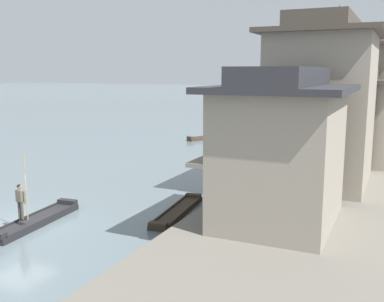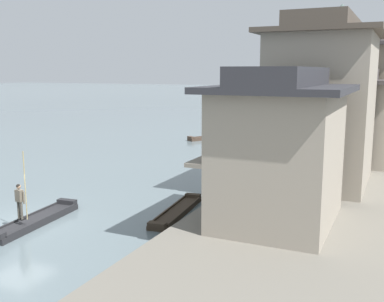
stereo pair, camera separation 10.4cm
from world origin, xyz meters
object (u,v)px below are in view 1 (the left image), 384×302
(boat_foreground_poled, at_px, (35,221))
(boat_upstream_distant, at_px, (210,137))
(boat_moored_second, at_px, (277,150))
(boat_midriver_upstream, at_px, (177,212))
(house_waterfront_nearest, at_px, (281,148))
(boat_moored_nearest, at_px, (287,119))
(house_waterfront_second, at_px, (322,103))
(boatman_person, at_px, (20,198))
(boat_midriver_drifting, at_px, (231,127))
(stone_bridge, at_px, (301,90))
(boat_moored_third, at_px, (243,171))
(house_waterfront_narrow, at_px, (353,93))
(boat_crossing_west, at_px, (320,114))
(boat_moored_far, at_px, (304,129))
(house_waterfront_tall, at_px, (344,117))

(boat_foreground_poled, relative_size, boat_upstream_distant, 1.08)
(boat_moored_second, xyz_separation_m, boat_midriver_upstream, (-0.00, -19.40, 0.01))
(boat_midriver_upstream, relative_size, house_waterfront_nearest, 0.80)
(boat_moored_nearest, distance_m, house_waterfront_second, 40.20)
(boatman_person, bearing_deg, boat_upstream_distant, 95.89)
(boat_moored_nearest, xyz_separation_m, boat_midriver_drifting, (-4.11, -11.80, 0.04))
(boat_moored_nearest, bearing_deg, boat_midriver_upstream, -83.68)
(boat_midriver_drifting, xyz_separation_m, boat_midriver_upstream, (9.05, -32.85, -0.04))
(stone_bridge, bearing_deg, boat_moored_third, -82.93)
(boat_midriver_drifting, relative_size, stone_bridge, 0.14)
(house_waterfront_narrow, relative_size, stone_bridge, 0.33)
(boat_crossing_west, bearing_deg, house_waterfront_narrow, -77.35)
(boat_foreground_poled, xyz_separation_m, boat_crossing_west, (3.24, 58.43, 0.03))
(boat_moored_nearest, relative_size, stone_bridge, 0.22)
(boat_moored_far, distance_m, boat_midriver_upstream, 34.31)
(house_waterfront_nearest, xyz_separation_m, stone_bridge, (-11.18, 60.40, -0.15))
(boat_foreground_poled, xyz_separation_m, house_waterfront_nearest, (10.48, 2.62, 3.70))
(boat_midriver_drifting, xyz_separation_m, stone_bridge, (3.15, 26.15, 3.55))
(boat_crossing_west, distance_m, house_waterfront_second, 49.07)
(boatman_person, bearing_deg, house_waterfront_tall, 57.18)
(boat_foreground_poled, relative_size, boat_midriver_drifting, 1.44)
(house_waterfront_tall, relative_size, stone_bridge, 0.27)
(house_waterfront_second, xyz_separation_m, house_waterfront_tall, (0.51, 6.37, -1.28))
(house_waterfront_nearest, bearing_deg, boat_foreground_poled, -165.97)
(boat_moored_second, xyz_separation_m, boat_upstream_distant, (-8.04, 4.21, 0.04))
(boat_moored_second, relative_size, stone_bridge, 0.22)
(boat_upstream_distant, relative_size, house_waterfront_nearest, 0.74)
(house_waterfront_nearest, height_order, house_waterfront_tall, same)
(house_waterfront_nearest, bearing_deg, boat_midriver_drifting, 112.71)
(house_waterfront_tall, bearing_deg, boatman_person, -122.82)
(boat_midriver_drifting, xyz_separation_m, house_waterfront_tall, (15.21, -20.29, 3.70))
(house_waterfront_second, height_order, house_waterfront_narrow, same)
(boatman_person, xyz_separation_m, boat_upstream_distant, (-2.94, 28.49, -1.33))
(boat_moored_far, distance_m, house_waterfront_narrow, 17.82)
(boat_moored_far, height_order, house_waterfront_second, house_waterfront_second)
(boat_midriver_upstream, bearing_deg, stone_bridge, 95.71)
(boat_moored_third, distance_m, house_waterfront_nearest, 12.29)
(boat_midriver_drifting, height_order, boat_upstream_distant, boat_midriver_drifting)
(boat_moored_third, bearing_deg, boat_moored_nearest, 98.38)
(boat_midriver_drifting, distance_m, boat_crossing_west, 22.71)
(boat_moored_second, height_order, boat_midriver_upstream, boat_midriver_upstream)
(boat_moored_far, relative_size, house_waterfront_narrow, 0.46)
(boat_foreground_poled, bearing_deg, stone_bridge, 90.64)
(boat_moored_nearest, distance_m, boat_moored_far, 11.25)
(boat_foreground_poled, height_order, house_waterfront_nearest, house_waterfront_nearest)
(house_waterfront_nearest, distance_m, house_waterfront_tall, 13.98)
(boat_foreground_poled, height_order, boat_moored_nearest, boat_foreground_poled)
(boatman_person, xyz_separation_m, boat_moored_second, (5.10, 24.29, -1.37))
(boat_midriver_upstream, height_order, house_waterfront_tall, house_waterfront_tall)
(stone_bridge, bearing_deg, boat_crossing_west, -49.31)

